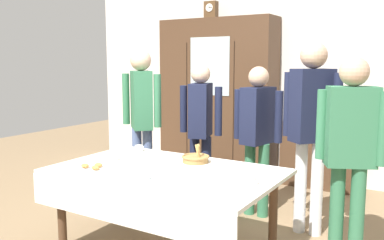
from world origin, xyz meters
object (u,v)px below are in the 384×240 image
Objects in this scene: wall_cabinet at (217,97)px; mantel_clock at (211,10)px; tea_cup_center at (114,158)px; spoon_near_left at (227,192)px; tea_cup_near_right at (251,181)px; person_beside_shelf at (350,142)px; dining_table at (163,181)px; spoon_mid_right at (155,158)px; person_behind_table_left at (258,127)px; tea_cup_far_right at (143,177)px; bread_basket at (196,158)px; person_behind_table_right at (142,110)px; book_stack at (321,118)px; tea_cup_mid_left at (216,180)px; person_near_right_end at (311,118)px; tea_cup_far_left at (139,149)px; person_by_cabinet at (201,121)px; bookshelf_low at (319,155)px; pastry_plate at (92,168)px.

wall_cabinet is 1.21m from mantel_clock.
spoon_near_left is at bearing -12.38° from tea_cup_center.
mantel_clock reaches higher than tea_cup_near_right.
dining_table is at bearing -153.52° from person_beside_shelf.
person_behind_table_left reaches higher than spoon_mid_right.
spoon_near_left is (0.64, 0.07, -0.02)m from tea_cup_far_right.
tea_cup_far_right reaches higher than spoon_mid_right.
dining_table is 1.10× the size of person_beside_shelf.
bread_basket is (0.98, -2.23, -0.32)m from wall_cabinet.
person_behind_table_left reaches higher than bread_basket.
tea_cup_center is 1.11m from person_behind_table_right.
person_behind_table_left reaches higher than book_stack.
mantel_clock is 1.85× the size of tea_cup_mid_left.
person_near_right_end reaches higher than spoon_mid_right.
mantel_clock is 2.02× the size of spoon_near_left.
tea_cup_far_left is (0.31, -2.15, -0.33)m from wall_cabinet.
person_behind_table_left is at bearing 0.99° from person_by_cabinet.
person_near_right_end reaches higher than dining_table.
tea_cup_near_right is at bearing -15.11° from spoon_mid_right.
tea_cup_far_left is 1.00× the size of tea_cup_mid_left.
person_near_right_end is 0.64m from person_behind_table_left.
bookshelf_low is at bearing 92.72° from spoon_near_left.
book_stack is 0.13× the size of person_near_right_end.
wall_cabinet is 1.39× the size of person_by_cabinet.
spoon_near_left is (-0.07, -0.24, -0.02)m from tea_cup_near_right.
person_by_cabinet is at bearing 125.62° from spoon_near_left.
tea_cup_far_left is at bearing 143.39° from dining_table.
person_beside_shelf is 1.80m from person_by_cabinet.
spoon_near_left is 1.10m from spoon_mid_right.
bread_basket is at bearing -66.24° from wall_cabinet.
person_beside_shelf is (0.60, 0.87, 0.25)m from spoon_near_left.
pastry_plate is (-1.03, -2.92, -0.13)m from book_stack.
book_stack reaches higher than spoon_near_left.
tea_cup_center is (0.35, -2.56, -0.33)m from wall_cabinet.
tea_cup_far_right and tea_cup_mid_left have the same top height.
person_by_cabinet is (-0.44, 1.58, 0.18)m from tea_cup_far_right.
bread_basket is (-0.46, -2.28, 0.36)m from bookshelf_low.
person_behind_table_left is at bearing 78.69° from dining_table.
wall_cabinet reaches higher than person_near_right_end.
bread_basket is at bearing 27.42° from tea_cup_center.
tea_cup_center reaches higher than dining_table.
tea_cup_center is 0.08× the size of person_beside_shelf.
tea_cup_far_left is 0.68m from bread_basket.
spoon_mid_right is (-0.37, -0.08, -0.03)m from bread_basket.
person_near_right_end is at bearing 132.40° from person_beside_shelf.
spoon_near_left is at bearing -28.01° from tea_cup_far_left.
pastry_plate is 1.17m from spoon_near_left.
tea_cup_near_right is 1.15m from person_near_right_end.
spoon_near_left is at bearing 5.81° from tea_cup_far_right.
person_near_right_end reaches higher than person_by_cabinet.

